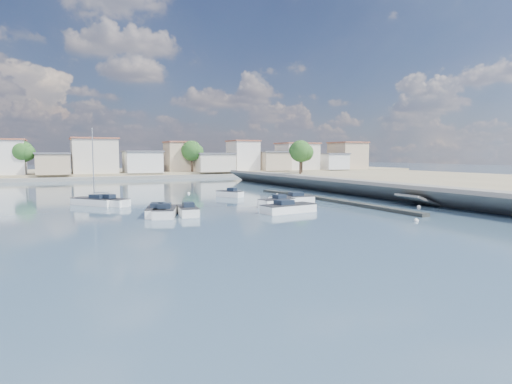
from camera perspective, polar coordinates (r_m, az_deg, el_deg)
ground at (r=75.71m, az=-6.86°, el=0.60°), size 400.00×400.00×0.00m
seawall_walkway at (r=61.77m, az=18.16°, el=0.23°), size 5.00×90.00×1.80m
seawall_embankment at (r=78.22m, az=29.72°, el=0.74°), size 49.65×90.00×2.90m
breakwater at (r=54.27m, az=9.46°, el=-0.99°), size 2.00×31.02×0.35m
far_shore_land at (r=125.99m, az=-14.42°, el=2.54°), size 160.00×40.00×1.40m
far_shore_quay at (r=105.48m, az=-12.23°, el=1.97°), size 160.00×2.50×0.80m
far_town at (r=113.92m, az=-7.69°, el=4.54°), size 113.01×12.80×8.35m
shore_trees at (r=104.80m, az=-7.47°, el=5.21°), size 74.56×38.32×7.92m
motorboat_a at (r=41.61m, az=-9.12°, el=-2.50°), size 2.22×4.70×1.48m
motorboat_b at (r=41.28m, az=-12.00°, el=-2.61°), size 3.35×5.35×1.48m
motorboat_c at (r=51.28m, az=4.58°, el=-1.05°), size 5.79×2.18×1.48m
motorboat_d at (r=47.91m, az=2.55°, el=-1.46°), size 4.77×2.62×1.48m
motorboat_e at (r=41.90m, az=-12.96°, el=-2.52°), size 3.21×5.39×1.48m
motorboat_f at (r=58.67m, az=-3.68°, el=-0.28°), size 3.26×3.95×1.48m
motorboat_g at (r=50.85m, az=-18.55°, el=-1.34°), size 3.93×4.59×1.48m
motorboat_h at (r=43.14m, az=4.67°, el=-2.19°), size 6.34×2.97×1.48m
sailboat at (r=52.41m, az=-20.95°, el=-1.19°), size 5.03×5.59×9.00m
mooring_buoys at (r=53.81m, az=3.82°, el=-1.11°), size 18.52×34.39×0.41m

